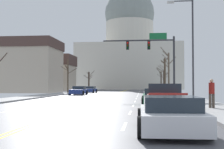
# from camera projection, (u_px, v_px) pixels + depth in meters

# --- Properties ---
(ground) EXTENTS (20.00, 180.00, 0.20)m
(ground) POSITION_uv_depth(u_px,v_px,m) (80.00, 107.00, 19.71)
(ground) COLOR #4C4C51
(signal_gantry) EXTENTS (7.91, 0.41, 7.05)m
(signal_gantry) POSITION_uv_depth(u_px,v_px,m) (154.00, 51.00, 32.63)
(signal_gantry) COLOR #28282D
(signal_gantry) RESTS_ON ground
(street_lamp_right) EXTENTS (2.09, 0.24, 8.29)m
(street_lamp_right) POSITION_uv_depth(u_px,v_px,m) (190.00, 41.00, 23.81)
(street_lamp_right) COLOR #333338
(street_lamp_right) RESTS_ON ground
(capitol_building) EXTENTS (31.48, 23.34, 34.79)m
(capitol_building) POSITION_uv_depth(u_px,v_px,m) (130.00, 50.00, 95.79)
(capitol_building) COLOR beige
(capitol_building) RESTS_ON ground
(sedan_near_00) EXTENTS (2.19, 4.60, 1.15)m
(sedan_near_00) POSITION_uv_depth(u_px,v_px,m) (154.00, 94.00, 28.69)
(sedan_near_00) COLOR #9EA3A8
(sedan_near_00) RESTS_ON ground
(sedan_near_01) EXTENTS (2.05, 4.52, 1.23)m
(sedan_near_01) POSITION_uv_depth(u_px,v_px,m) (155.00, 97.00, 22.05)
(sedan_near_01) COLOR #1E7247
(sedan_near_01) RESTS_ON ground
(pickup_truck_near_02) EXTENTS (2.28, 5.46, 1.58)m
(pickup_truck_near_02) POSITION_uv_depth(u_px,v_px,m) (165.00, 99.00, 16.35)
(pickup_truck_near_02) COLOR maroon
(pickup_truck_near_02) RESTS_ON ground
(sedan_near_03) EXTENTS (2.15, 4.52, 1.16)m
(sedan_near_03) POSITION_uv_depth(u_px,v_px,m) (170.00, 115.00, 9.65)
(sedan_near_03) COLOR silver
(sedan_near_03) RESTS_ON ground
(sedan_oncoming_00) EXTENTS (2.07, 4.71, 1.27)m
(sedan_oncoming_00) POSITION_uv_depth(u_px,v_px,m) (79.00, 91.00, 42.94)
(sedan_oncoming_00) COLOR navy
(sedan_oncoming_00) RESTS_ON ground
(sedan_oncoming_01) EXTENTS (2.08, 4.66, 1.16)m
(sedan_oncoming_01) POSITION_uv_depth(u_px,v_px,m) (90.00, 90.00, 52.81)
(sedan_oncoming_01) COLOR navy
(sedan_oncoming_01) RESTS_ON ground
(flank_building_00) EXTENTS (10.05, 9.85, 9.76)m
(flank_building_00) POSITION_uv_depth(u_px,v_px,m) (31.00, 66.00, 55.10)
(flank_building_00) COLOR #B2A38E
(flank_building_00) RESTS_ON ground
(flank_building_01) EXTENTS (11.02, 8.25, 8.10)m
(flank_building_01) POSITION_uv_depth(u_px,v_px,m) (50.00, 73.00, 67.72)
(flank_building_01) COLOR #B2A38E
(flank_building_01) RESTS_ON ground
(bare_tree_00) EXTENTS (2.19, 2.54, 5.44)m
(bare_tree_00) POSITION_uv_depth(u_px,v_px,m) (161.00, 79.00, 73.00)
(bare_tree_00) COLOR #423328
(bare_tree_00) RESTS_ON ground
(bare_tree_01) EXTENTS (2.71, 1.07, 5.62)m
(bare_tree_01) POSITION_uv_depth(u_px,v_px,m) (68.00, 75.00, 50.03)
(bare_tree_01) COLOR #4C3D2D
(bare_tree_01) RESTS_ON ground
(bare_tree_02) EXTENTS (2.55, 1.14, 7.36)m
(bare_tree_02) POSITION_uv_depth(u_px,v_px,m) (168.00, 70.00, 47.27)
(bare_tree_02) COLOR brown
(bare_tree_02) RESTS_ON ground
(bare_tree_03) EXTENTS (2.59, 1.91, 4.61)m
(bare_tree_03) POSITION_uv_depth(u_px,v_px,m) (89.00, 80.00, 69.01)
(bare_tree_03) COLOR #423328
(bare_tree_03) RESTS_ON ground
(bare_tree_04) EXTENTS (1.79, 1.42, 4.28)m
(bare_tree_04) POSITION_uv_depth(u_px,v_px,m) (164.00, 80.00, 61.52)
(bare_tree_04) COLOR #423328
(bare_tree_04) RESTS_ON ground
(bare_tree_06) EXTENTS (2.25, 2.16, 6.43)m
(bare_tree_06) POSITION_uv_depth(u_px,v_px,m) (165.00, 74.00, 51.42)
(bare_tree_06) COLOR #4C3D2D
(bare_tree_06) RESTS_ON ground
(pedestrian_00) EXTENTS (0.35, 0.34, 1.72)m
(pedestrian_00) POSITION_uv_depth(u_px,v_px,m) (212.00, 92.00, 17.70)
(pedestrian_00) COLOR #4C4238
(pedestrian_00) RESTS_ON ground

